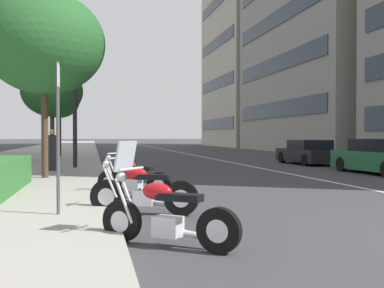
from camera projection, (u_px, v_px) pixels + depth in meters
The scene contains 14 objects.
sidewalk_right_plaza at pixel (42, 155), 34.21m from camera, with size 160.00×8.12×0.15m, color #A39E93.
lane_centre_stripe at pixel (180, 153), 41.49m from camera, with size 110.00×0.16×0.01m, color silver.
motorcycle_under_tarp at pixel (165, 216), 6.36m from camera, with size 1.42×1.74×1.46m.
motorcycle_mid_row at pixel (143, 193), 8.97m from camera, with size 0.97×2.05×1.12m.
motorcycle_second_in_row at pixel (133, 181), 11.43m from camera, with size 1.37×1.76×1.11m.
car_far_down_avenue at pixel (381, 157), 18.42m from camera, with size 4.68×1.88×1.40m.
car_approaching_light at pixel (308, 153), 24.67m from camera, with size 4.37×1.91×1.30m.
parking_sign_by_curb at pixel (58, 123), 8.11m from camera, with size 0.32×0.06×2.69m.
street_lamp_with_banners at pixel (81, 56), 20.01m from camera, with size 1.26×2.11×8.05m.
street_tree_far_plaza at pixel (44, 43), 15.16m from camera, with size 3.95×3.95×6.10m.
street_tree_by_lamp_post at pixel (52, 91), 24.02m from camera, with size 3.16×3.16×5.05m.
street_tree_mid_sidewalk at pixel (59, 102), 30.90m from camera, with size 2.62×2.62×4.79m.
pedestrian_on_plaza at pixel (52, 150), 18.28m from camera, with size 0.37×0.46×1.63m.
office_tower_mid_left at pixel (276, 9), 66.25m from camera, with size 18.10×17.73×39.41m.
Camera 1 is at (-5.75, 7.71, 1.54)m, focal length 43.25 mm.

